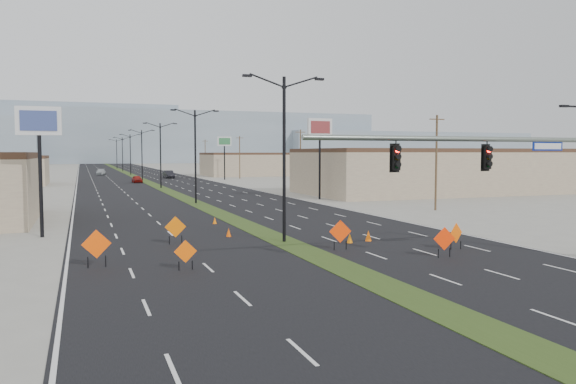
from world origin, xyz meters
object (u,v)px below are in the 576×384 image
object	(u,v)px
construction_sign_5	(456,234)
cone_1	(350,238)
construction_sign_1	(185,253)
car_mid	(169,174)
signal_mast	(517,166)
pole_sign_east_far	(224,145)
construction_sign_3	(340,232)
construction_sign_0	(96,245)
streetlight_6	(117,153)
construction_sign_2	(175,228)
streetlight_1	(195,153)
cone_0	(229,233)
car_left	(137,179)
cone_2	(368,236)
streetlight_4	(130,153)
pole_sign_west	(39,132)
car_far	(101,172)
construction_sign_4	(444,240)
streetlight_2	(161,153)
cone_3	(215,221)
streetlight_5	(122,153)
streetlight_0	(284,153)
pole_sign_east_near	(320,133)

from	to	relation	value
construction_sign_5	cone_1	bearing A→B (deg)	117.91
construction_sign_1	car_mid	bearing A→B (deg)	82.68
signal_mast	pole_sign_east_far	bearing A→B (deg)	85.39
car_mid	construction_sign_3	bearing A→B (deg)	-95.34
signal_mast	cone_1	size ratio (longest dim) A/B	26.79
construction_sign_0	construction_sign_1	size ratio (longest dim) A/B	1.29
construction_sign_5	streetlight_6	bearing A→B (deg)	72.48
streetlight_6	construction_sign_5	bearing A→B (deg)	-87.30
car_mid	construction_sign_2	size ratio (longest dim) A/B	2.98
streetlight_1	cone_0	bearing A→B (deg)	-96.12
car_left	cone_2	xyz separation A→B (m)	(7.00, -74.78, -0.32)
construction_sign_0	cone_0	distance (m)	11.13
construction_sign_0	construction_sign_5	world-z (taller)	construction_sign_0
streetlight_6	construction_sign_1	xyz separation A→B (m)	(-7.09, -174.13, -4.59)
signal_mast	streetlight_1	world-z (taller)	streetlight_1
streetlight_4	cone_0	size ratio (longest dim) A/B	17.34
construction_sign_0	pole_sign_west	world-z (taller)	pole_sign_west
construction_sign_1	construction_sign_5	bearing A→B (deg)	1.66
cone_1	pole_sign_east_far	world-z (taller)	pole_sign_east_far
pole_sign_east_far	streetlight_1	bearing A→B (deg)	-96.01
car_far	construction_sign_1	distance (m)	119.43
construction_sign_4	construction_sign_0	bearing A→B (deg)	177.72
signal_mast	streetlight_2	size ratio (longest dim) A/B	1.63
car_mid	construction_sign_5	bearing A→B (deg)	-91.59
streetlight_2	cone_3	xyz separation A→B (m)	(-2.02, -45.91, -5.15)
pole_sign_west	pole_sign_east_far	xyz separation A→B (m)	(29.74, 71.67, 0.28)
signal_mast	cone_3	size ratio (longest dim) A/B	30.65
pole_sign_west	construction_sign_1	bearing A→B (deg)	-60.22
streetlight_1	cone_1	distance (m)	30.36
cone_0	cone_1	size ratio (longest dim) A/B	0.95
cone_2	construction_sign_3	bearing A→B (deg)	-143.06
car_far	construction_sign_4	distance (m)	121.66
streetlight_5	streetlight_6	distance (m)	28.00
streetlight_6	construction_sign_3	bearing A→B (deg)	-89.33
streetlight_2	car_far	distance (m)	57.91
streetlight_0	cone_3	world-z (taller)	streetlight_0
car_left	cone_3	bearing A→B (deg)	-93.93
streetlight_4	pole_sign_east_near	world-z (taller)	streetlight_4
streetlight_6	cone_1	size ratio (longest dim) A/B	16.47
car_far	cone_0	world-z (taller)	car_far
car_far	construction_sign_3	size ratio (longest dim) A/B	3.01
streetlight_0	pole_sign_east_near	bearing A→B (deg)	62.66
construction_sign_5	cone_2	size ratio (longest dim) A/B	2.24
car_left	pole_sign_east_near	xyz separation A→B (m)	(16.76, -44.79, 7.06)
pole_sign_west	streetlight_2	bearing A→B (deg)	76.61
construction_sign_4	cone_3	distance (m)	19.52
car_mid	construction_sign_5	size ratio (longest dim) A/B	3.33
streetlight_4	construction_sign_5	distance (m)	118.20
construction_sign_1	cone_0	distance (m)	10.42
car_far	streetlight_6	bearing A→B (deg)	87.55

